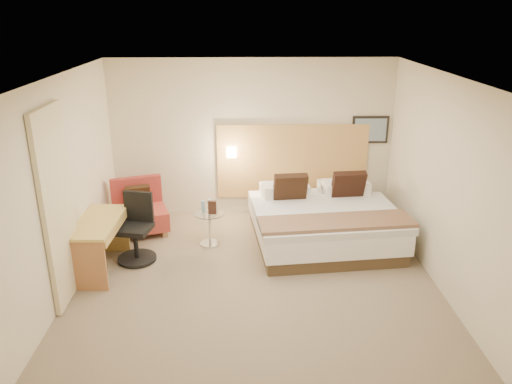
{
  "coord_description": "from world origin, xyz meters",
  "views": [
    {
      "loc": [
        -0.13,
        -5.81,
        3.46
      ],
      "look_at": [
        0.02,
        0.63,
        1.07
      ],
      "focal_mm": 35.0,
      "sensor_mm": 36.0,
      "label": 1
    }
  ],
  "objects_px": {
    "side_table": "(210,227)",
    "desk_chair": "(137,234)",
    "bed": "(323,221)",
    "lounge_chair": "(140,212)",
    "desk": "(100,231)"
  },
  "relations": [
    {
      "from": "bed",
      "to": "lounge_chair",
      "type": "height_order",
      "value": "bed"
    },
    {
      "from": "side_table",
      "to": "desk_chair",
      "type": "distance_m",
      "value": 1.13
    },
    {
      "from": "bed",
      "to": "desk",
      "type": "bearing_deg",
      "value": -165.21
    },
    {
      "from": "bed",
      "to": "desk",
      "type": "xyz_separation_m",
      "value": [
        -3.19,
        -0.84,
        0.25
      ]
    },
    {
      "from": "lounge_chair",
      "to": "desk",
      "type": "distance_m",
      "value": 1.32
    },
    {
      "from": "bed",
      "to": "desk_chair",
      "type": "bearing_deg",
      "value": -168.92
    },
    {
      "from": "bed",
      "to": "desk_chair",
      "type": "relative_size",
      "value": 2.38
    },
    {
      "from": "bed",
      "to": "desk",
      "type": "relative_size",
      "value": 1.93
    },
    {
      "from": "bed",
      "to": "desk",
      "type": "height_order",
      "value": "bed"
    },
    {
      "from": "desk",
      "to": "desk_chair",
      "type": "distance_m",
      "value": 0.55
    },
    {
      "from": "side_table",
      "to": "desk_chair",
      "type": "bearing_deg",
      "value": -155.42
    },
    {
      "from": "side_table",
      "to": "desk",
      "type": "height_order",
      "value": "desk"
    },
    {
      "from": "side_table",
      "to": "lounge_chair",
      "type": "bearing_deg",
      "value": 156.49
    },
    {
      "from": "bed",
      "to": "side_table",
      "type": "bearing_deg",
      "value": -177.48
    },
    {
      "from": "desk_chair",
      "to": "side_table",
      "type": "bearing_deg",
      "value": 24.58
    }
  ]
}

